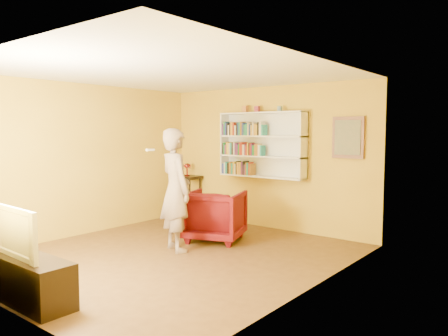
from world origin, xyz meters
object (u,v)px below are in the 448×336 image
at_px(bookshelf, 263,145).
at_px(ruby_lustre, 187,167).
at_px(person, 176,190).
at_px(tv_cabinet, 26,278).
at_px(console_table, 187,183).
at_px(armchair, 215,216).
at_px(television, 24,231).

height_order(bookshelf, ruby_lustre, bookshelf).
height_order(person, tv_cabinet, person).
distance_m(console_table, person, 2.63).
distance_m(bookshelf, armchair, 1.77).
relative_size(tv_cabinet, television, 1.47).
relative_size(bookshelf, ruby_lustre, 6.76).
relative_size(ruby_lustre, television, 0.28).
relative_size(ruby_lustre, tv_cabinet, 0.19).
xyz_separation_m(person, tv_cabinet, (0.16, -2.48, -0.70)).
distance_m(bookshelf, ruby_lustre, 1.92).
relative_size(bookshelf, tv_cabinet, 1.29).
xyz_separation_m(bookshelf, ruby_lustre, (-1.85, -0.16, -0.50)).
height_order(ruby_lustre, tv_cabinet, ruby_lustre).
height_order(bookshelf, person, bookshelf).
height_order(console_table, person, person).
distance_m(person, tv_cabinet, 2.58).
bearing_deg(armchair, person, 63.51).
bearing_deg(console_table, tv_cabinet, -67.90).
distance_m(person, television, 2.49).
distance_m(bookshelf, tv_cabinet, 4.85).
relative_size(console_table, television, 0.95).
height_order(bookshelf, armchair, bookshelf).
bearing_deg(console_table, ruby_lustre, 135.00).
xyz_separation_m(tv_cabinet, television, (0.00, 0.00, 0.52)).
bearing_deg(person, television, 114.61).
relative_size(armchair, person, 0.49).
bearing_deg(person, tv_cabinet, 114.61).
xyz_separation_m(console_table, television, (1.83, -4.50, 0.03)).
height_order(bookshelf, television, bookshelf).
bearing_deg(television, tv_cabinet, -177.66).
bearing_deg(person, bookshelf, -73.57).
bearing_deg(console_table, person, -50.42).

